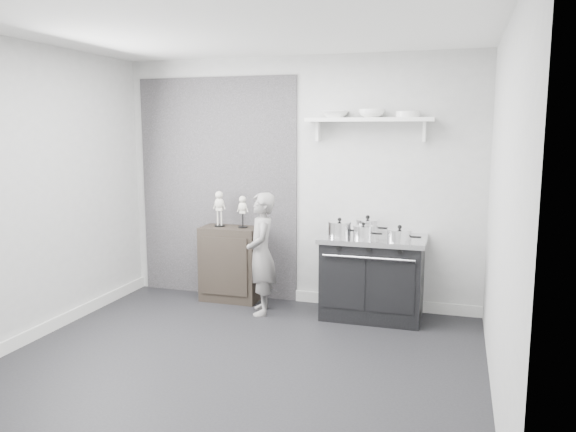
# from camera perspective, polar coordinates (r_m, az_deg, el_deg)

# --- Properties ---
(ground) EXTENTS (4.00, 4.00, 0.00)m
(ground) POSITION_cam_1_polar(r_m,az_deg,el_deg) (4.85, -5.20, -14.59)
(ground) COLOR black
(ground) RESTS_ON ground
(room_shell) EXTENTS (4.02, 3.62, 2.71)m
(room_shell) POSITION_cam_1_polar(r_m,az_deg,el_deg) (4.63, -5.80, 5.24)
(room_shell) COLOR #A9A9A7
(room_shell) RESTS_ON ground
(wall_shelf) EXTENTS (1.30, 0.26, 0.24)m
(wall_shelf) POSITION_cam_1_polar(r_m,az_deg,el_deg) (5.86, 8.24, 9.56)
(wall_shelf) COLOR white
(wall_shelf) RESTS_ON room_shell
(stove) EXTENTS (1.06, 0.66, 0.85)m
(stove) POSITION_cam_1_polar(r_m,az_deg,el_deg) (5.84, 8.58, -6.13)
(stove) COLOR black
(stove) RESTS_ON ground
(side_cabinet) EXTENTS (0.65, 0.38, 0.84)m
(side_cabinet) POSITION_cam_1_polar(r_m,az_deg,el_deg) (6.39, -5.81, -4.82)
(side_cabinet) COLOR black
(side_cabinet) RESTS_ON ground
(child) EXTENTS (0.45, 0.54, 1.28)m
(child) POSITION_cam_1_polar(r_m,az_deg,el_deg) (5.86, -2.72, -3.85)
(child) COLOR slate
(child) RESTS_ON ground
(pot_front_left) EXTENTS (0.32, 0.24, 0.19)m
(pot_front_left) POSITION_cam_1_polar(r_m,az_deg,el_deg) (5.70, 5.25, -1.31)
(pot_front_left) COLOR silver
(pot_front_left) RESTS_ON stove
(pot_back_left) EXTENTS (0.34, 0.25, 0.20)m
(pot_back_left) POSITION_cam_1_polar(r_m,az_deg,el_deg) (5.87, 8.09, -1.07)
(pot_back_left) COLOR silver
(pot_back_left) RESTS_ON stove
(pot_front_right) EXTENTS (0.33, 0.24, 0.17)m
(pot_front_right) POSITION_cam_1_polar(r_m,az_deg,el_deg) (5.52, 11.26, -1.94)
(pot_front_right) COLOR silver
(pot_front_right) RESTS_ON stove
(pot_front_center) EXTENTS (0.29, 0.20, 0.17)m
(pot_front_center) POSITION_cam_1_polar(r_m,az_deg,el_deg) (5.62, 7.67, -1.63)
(pot_front_center) COLOR silver
(pot_front_center) RESTS_ON stove
(skeleton_full) EXTENTS (0.13, 0.08, 0.46)m
(skeleton_full) POSITION_cam_1_polar(r_m,az_deg,el_deg) (6.32, -6.99, 1.01)
(skeleton_full) COLOR beige
(skeleton_full) RESTS_ON side_cabinet
(skeleton_torso) EXTENTS (0.11, 0.07, 0.41)m
(skeleton_torso) POSITION_cam_1_polar(r_m,az_deg,el_deg) (6.22, -4.63, 0.67)
(skeleton_torso) COLOR beige
(skeleton_torso) RESTS_ON side_cabinet
(bowl_large) EXTENTS (0.29, 0.29, 0.07)m
(bowl_large) POSITION_cam_1_polar(r_m,az_deg,el_deg) (5.92, 4.80, 10.26)
(bowl_large) COLOR white
(bowl_large) RESTS_ON wall_shelf
(bowl_small) EXTENTS (0.27, 0.27, 0.08)m
(bowl_small) POSITION_cam_1_polar(r_m,az_deg,el_deg) (5.85, 8.49, 10.27)
(bowl_small) COLOR white
(bowl_small) RESTS_ON wall_shelf
(plate_stack) EXTENTS (0.24, 0.24, 0.06)m
(plate_stack) POSITION_cam_1_polar(r_m,az_deg,el_deg) (5.81, 12.06, 10.07)
(plate_stack) COLOR white
(plate_stack) RESTS_ON wall_shelf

